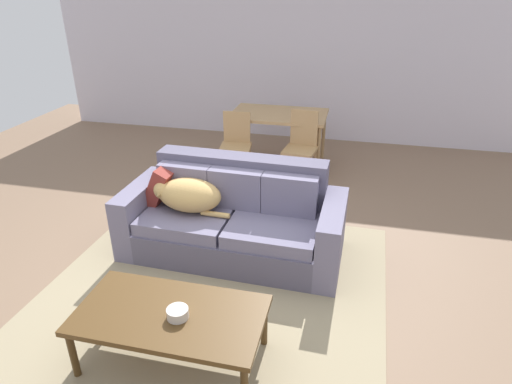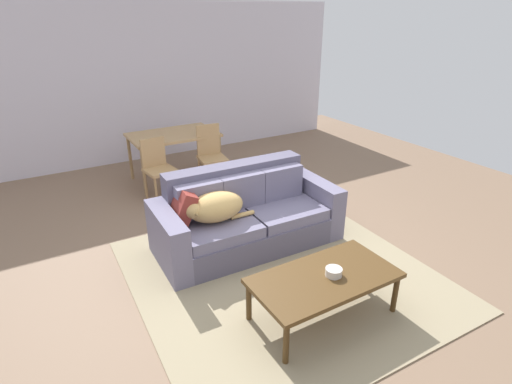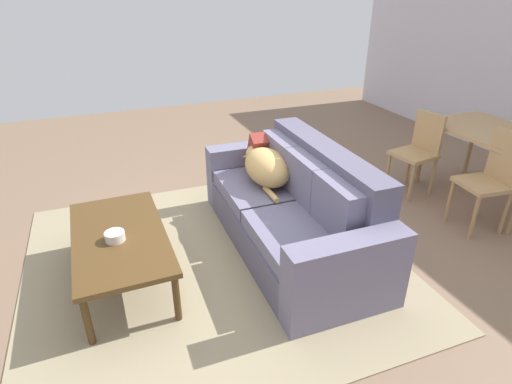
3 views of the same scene
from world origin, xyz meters
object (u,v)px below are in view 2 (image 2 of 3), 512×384
Objects in this scene: coffee_table at (324,280)px; bowl_on_coffee_table at (334,272)px; throw_pillow_by_left_arm at (181,207)px; dining_table at (173,138)px; couch at (246,216)px; dog_on_left_cushion at (214,207)px; dining_chair_near_right at (211,153)px; dining_chair_near_left at (158,166)px.

bowl_on_coffee_table is at bearing -22.94° from coffee_table.
throw_pillow_by_left_arm is at bearing 114.71° from coffee_table.
dining_table is (0.75, 2.27, 0.07)m from throw_pillow_by_left_arm.
bowl_on_coffee_table is at bearing -87.17° from couch.
coffee_table is at bearing -90.63° from dining_table.
coffee_table is 0.11m from bowl_on_coffee_table.
dining_chair_near_right reaches higher than dog_on_left_cushion.
coffee_table is at bearing -65.29° from throw_pillow_by_left_arm.
dog_on_left_cushion is 2.47m from dining_table.
dining_table reaches higher than bowl_on_coffee_table.
dining_table is 0.68m from dining_chair_near_right.
bowl_on_coffee_table is 3.35m from dining_chair_near_right.
dining_chair_near_left is at bearing -167.96° from dining_chair_near_right.
couch is 2.36m from dining_table.
dining_table is at bearing 90.44° from bowl_on_coffee_table.
dining_table is at bearing 135.06° from dining_chair_near_right.
dining_table reaches higher than coffee_table.
throw_pillow_by_left_arm is at bearing 116.42° from bowl_on_coffee_table.
coffee_table is (0.39, -1.39, -0.22)m from dog_on_left_cushion.
couch reaches higher than coffee_table.
dog_on_left_cushion is 0.60× the size of coffee_table.
dining_table is 1.50× the size of dining_chair_near_left.
dog_on_left_cushion is 0.81× the size of dining_chair_near_right.
dining_chair_near_right is at bearing 79.00° from couch.
dining_chair_near_left is (-0.46, 1.75, 0.16)m from couch.
dining_chair_near_right is at bearing 82.32° from coffee_table.
dog_on_left_cushion is 1.96× the size of throw_pillow_by_left_arm.
bowl_on_coffee_table is 0.16× the size of dining_chair_near_left.
throw_pillow_by_left_arm reaches higher than dog_on_left_cushion.
dog_on_left_cushion reaches higher than coffee_table.
throw_pillow_by_left_arm is 1.77m from bowl_on_coffee_table.
dining_chair_near_left is (-0.42, 3.22, 0.11)m from coffee_table.
couch is 1.81m from dining_chair_near_left.
dining_chair_near_right is (0.84, 1.91, -0.08)m from dog_on_left_cushion.
dog_on_left_cushion is 5.28× the size of bowl_on_coffee_table.
dog_on_left_cushion is 1.50m from bowl_on_coffee_table.
bowl_on_coffee_table is at bearing -70.27° from dog_on_left_cushion.
dining_chair_near_left is 0.87m from dining_chair_near_right.
dining_chair_near_left is at bearing 92.51° from dog_on_left_cushion.
dining_chair_near_right reaches higher than coffee_table.
dining_table is (-0.03, 3.84, 0.23)m from bowl_on_coffee_table.
throw_pillow_by_left_arm is 0.30× the size of dining_table.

